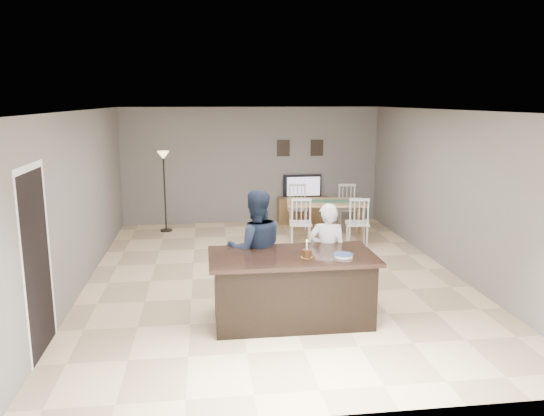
{
  "coord_description": "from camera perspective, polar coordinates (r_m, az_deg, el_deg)",
  "views": [
    {
      "loc": [
        -1.1,
        -8.29,
        2.86
      ],
      "look_at": [
        -0.07,
        -0.3,
        1.21
      ],
      "focal_mm": 35.0,
      "sensor_mm": 36.0,
      "label": 1
    }
  ],
  "objects": [
    {
      "name": "dining_table",
      "position": [
        11.21,
        5.8,
        0.06
      ],
      "size": [
        1.78,
        2.03,
        1.0
      ],
      "rotation": [
        0.0,
        0.0,
        -0.13
      ],
      "color": "tan",
      "rests_on": "floor"
    },
    {
      "name": "floor",
      "position": [
        8.84,
        0.19,
        -7.31
      ],
      "size": [
        8.0,
        8.0,
        0.0
      ],
      "primitive_type": "plane",
      "color": "beige",
      "rests_on": "ground"
    },
    {
      "name": "floor_lamp",
      "position": [
        11.77,
        -11.56,
        4.08
      ],
      "size": [
        0.27,
        0.27,
        1.77
      ],
      "color": "black",
      "rests_on": "floor"
    },
    {
      "name": "man",
      "position": [
        7.36,
        -1.76,
        -4.46
      ],
      "size": [
        0.84,
        0.67,
        1.66
      ],
      "primitive_type": "imported",
      "rotation": [
        0.0,
        0.0,
        3.2
      ],
      "color": "#172033",
      "rests_on": "floor"
    },
    {
      "name": "kitchen_island",
      "position": [
        7.01,
        2.14,
        -8.52
      ],
      "size": [
        2.15,
        1.1,
        0.9
      ],
      "color": "black",
      "rests_on": "floor"
    },
    {
      "name": "room_shell",
      "position": [
        8.45,
        0.2,
        3.51
      ],
      "size": [
        8.0,
        8.0,
        8.0
      ],
      "color": "slate",
      "rests_on": "floor"
    },
    {
      "name": "tv_screen_glow",
      "position": [
        12.43,
        3.41,
        2.34
      ],
      "size": [
        0.78,
        0.0,
        0.78
      ],
      "primitive_type": "plane",
      "rotation": [
        1.57,
        0.0,
        3.14
      ],
      "color": "#CA6A16",
      "rests_on": "tv_console"
    },
    {
      "name": "woman",
      "position": [
        7.55,
        5.97,
        -4.91
      ],
      "size": [
        0.6,
        0.47,
        1.46
      ],
      "primitive_type": "imported",
      "rotation": [
        0.0,
        0.0,
        2.88
      ],
      "color": "silver",
      "rests_on": "floor"
    },
    {
      "name": "plate_stack",
      "position": [
        6.82,
        7.68,
        -5.08
      ],
      "size": [
        0.25,
        0.25,
        0.04
      ],
      "color": "white",
      "rests_on": "kitchen_island"
    },
    {
      "name": "picture_frames",
      "position": [
        12.52,
        3.05,
        6.47
      ],
      "size": [
        1.1,
        0.02,
        0.38
      ],
      "color": "black",
      "rests_on": "room_shell"
    },
    {
      "name": "tv_console",
      "position": [
        12.55,
        3.37,
        -0.23
      ],
      "size": [
        1.2,
        0.4,
        0.6
      ],
      "primitive_type": "cube",
      "color": "brown",
      "rests_on": "floor"
    },
    {
      "name": "television",
      "position": [
        12.51,
        3.35,
        2.36
      ],
      "size": [
        0.91,
        0.12,
        0.53
      ],
      "primitive_type": "imported",
      "rotation": [
        0.0,
        0.0,
        3.14
      ],
      "color": "black",
      "rests_on": "tv_console"
    },
    {
      "name": "doorway",
      "position": [
        6.49,
        -24.08,
        -3.78
      ],
      "size": [
        0.0,
        2.1,
        2.65
      ],
      "color": "black",
      "rests_on": "floor"
    },
    {
      "name": "birthday_cake",
      "position": [
        6.75,
        3.75,
        -4.88
      ],
      "size": [
        0.15,
        0.15,
        0.23
      ],
      "color": "gold",
      "rests_on": "kitchen_island"
    }
  ]
}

